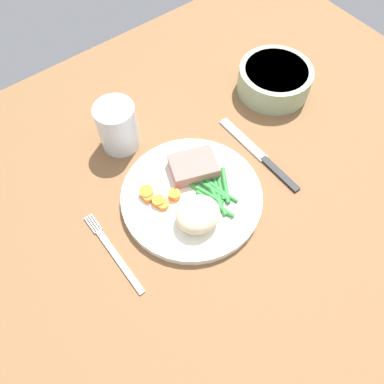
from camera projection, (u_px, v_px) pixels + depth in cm
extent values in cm
cube|color=brown|center=(200.00, 196.00, 69.22)|extent=(120.00, 90.00, 2.00)
cylinder|color=white|center=(192.00, 197.00, 67.04)|extent=(24.23, 24.23, 1.60)
cube|color=#B2756B|center=(194.00, 166.00, 67.84)|extent=(9.51, 8.32, 2.56)
ellipsoid|color=beige|center=(198.00, 214.00, 62.13)|extent=(7.39, 6.66, 4.13)
cylinder|color=orange|center=(163.00, 204.00, 64.92)|extent=(2.03, 2.03, 0.89)
cylinder|color=orange|center=(158.00, 201.00, 65.09)|extent=(2.08, 2.08, 1.12)
cylinder|color=orange|center=(146.00, 193.00, 65.87)|extent=(2.40, 2.40, 1.27)
cylinder|color=orange|center=(174.00, 195.00, 65.67)|extent=(2.07, 2.07, 1.25)
cylinder|color=orange|center=(148.00, 197.00, 65.51)|extent=(1.82, 1.82, 1.09)
cylinder|color=#2D8C38|center=(213.00, 186.00, 66.80)|extent=(1.89, 6.85, 0.88)
cylinder|color=#2D8C38|center=(209.00, 187.00, 66.65)|extent=(2.82, 7.22, 0.84)
cylinder|color=#2D8C38|center=(225.00, 185.00, 66.84)|extent=(4.47, 6.41, 0.88)
cylinder|color=#2D8C38|center=(205.00, 190.00, 66.39)|extent=(3.18, 7.69, 0.77)
cylinder|color=#2D8C38|center=(222.00, 192.00, 66.26)|extent=(2.56, 6.26, 0.64)
cylinder|color=#2D8C38|center=(219.00, 181.00, 67.33)|extent=(4.01, 6.95, 0.74)
cylinder|color=#2D8C38|center=(217.00, 199.00, 65.51)|extent=(2.28, 6.68, 0.79)
cylinder|color=#2D8C38|center=(217.00, 203.00, 65.13)|extent=(2.68, 7.66, 0.78)
cylinder|color=#2D8C38|center=(217.00, 189.00, 66.54)|extent=(3.88, 6.48, 0.74)
cube|color=silver|center=(120.00, 261.00, 61.74)|extent=(1.00, 13.00, 0.40)
cube|color=silver|center=(90.00, 226.00, 64.92)|extent=(0.24, 3.60, 0.40)
cube|color=silver|center=(92.00, 224.00, 65.05)|extent=(0.24, 3.60, 0.40)
cube|color=silver|center=(94.00, 223.00, 65.17)|extent=(0.24, 3.60, 0.40)
cube|color=silver|center=(96.00, 222.00, 65.30)|extent=(0.24, 3.60, 0.40)
cube|color=black|center=(280.00, 174.00, 70.25)|extent=(1.30, 9.00, 0.64)
cube|color=silver|center=(243.00, 139.00, 74.32)|extent=(1.70, 12.00, 0.40)
cylinder|color=silver|center=(118.00, 126.00, 70.12)|extent=(7.27, 7.27, 9.38)
cylinder|color=silver|center=(119.00, 133.00, 71.60)|extent=(6.69, 6.69, 5.95)
cylinder|color=#99B28C|center=(274.00, 80.00, 78.98)|extent=(14.72, 14.72, 5.42)
cylinder|color=#4C8C42|center=(275.00, 75.00, 77.93)|extent=(12.51, 12.51, 2.98)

